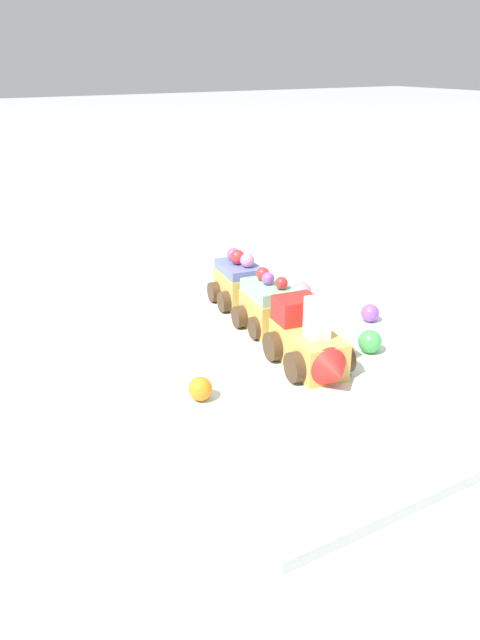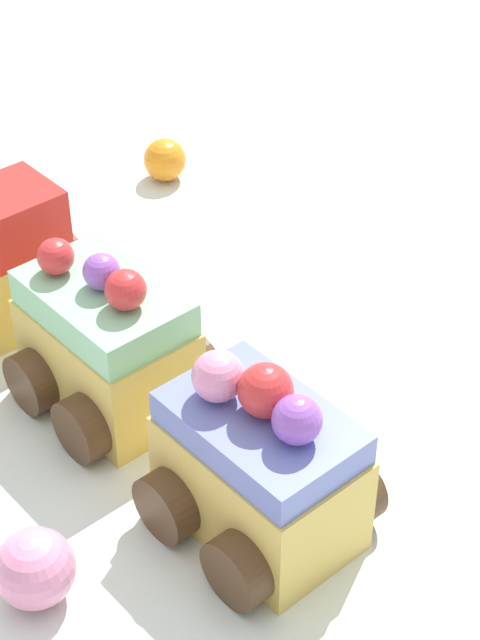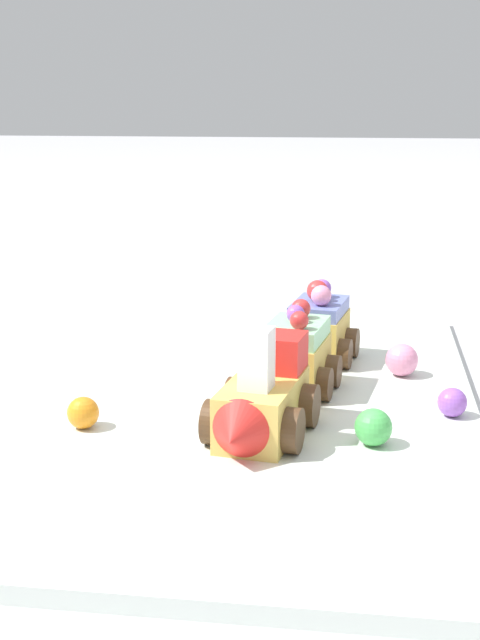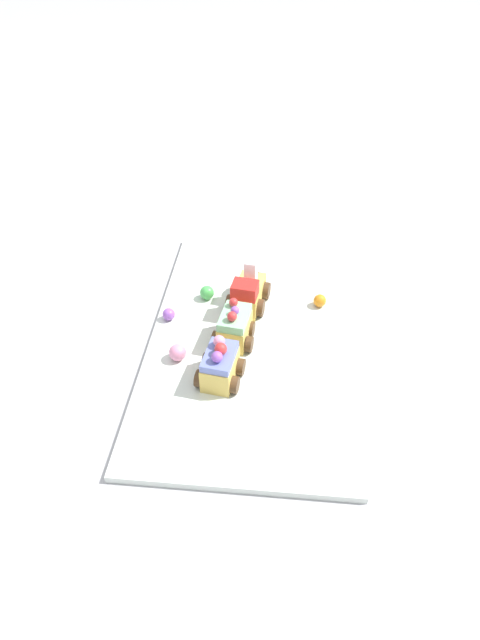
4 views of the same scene
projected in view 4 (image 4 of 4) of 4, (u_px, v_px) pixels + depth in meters
ground_plane at (251, 338)px, 0.89m from camera, size 10.00×10.00×0.00m
display_board at (251, 335)px, 0.89m from camera, size 0.61×0.35×0.01m
cake_train_locomotive at (249, 290)px, 0.93m from camera, size 0.13×0.08×0.08m
cake_car_mint at (235, 328)px, 0.85m from camera, size 0.08×0.08×0.08m
cake_car_blueberry at (220, 366)px, 0.78m from camera, size 0.08×0.08×0.08m
gumball_green at (207, 293)px, 0.95m from camera, size 0.03×0.03×0.03m
gumball_orange at (320, 301)px, 0.93m from camera, size 0.02×0.02×0.02m
gumball_pink at (178, 352)px, 0.82m from camera, size 0.03×0.03×0.03m
gumball_purple at (169, 314)px, 0.90m from camera, size 0.02×0.02×0.02m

